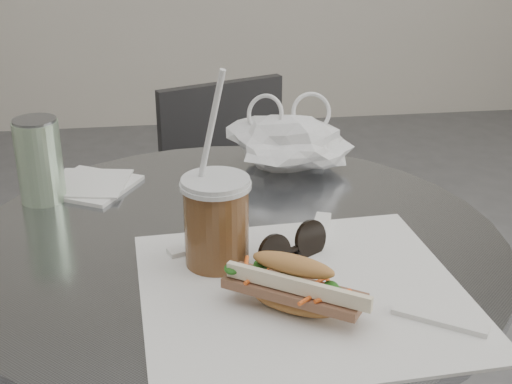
{
  "coord_description": "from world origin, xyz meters",
  "views": [
    {
      "loc": [
        -0.09,
        -0.69,
        1.2
      ],
      "look_at": [
        0.04,
        0.24,
        0.79
      ],
      "focal_mm": 50.0,
      "sensor_mm": 36.0,
      "label": 1
    }
  ],
  "objects": [
    {
      "name": "drink_can",
      "position": [
        -0.28,
        0.37,
        0.81
      ],
      "size": [
        0.07,
        0.07,
        0.13
      ],
      "color": "#578950",
      "rests_on": "cafe_table"
    },
    {
      "name": "iced_coffee",
      "position": [
        -0.03,
        0.13,
        0.8
      ],
      "size": [
        0.09,
        0.09,
        0.26
      ],
      "color": "brown",
      "rests_on": "cafe_table"
    },
    {
      "name": "napkin_stack",
      "position": [
        -0.21,
        0.41,
        0.74
      ],
      "size": [
        0.18,
        0.18,
        0.01
      ],
      "color": "white",
      "rests_on": "cafe_table"
    },
    {
      "name": "sunglasses",
      "position": [
        0.07,
        0.12,
        0.76
      ],
      "size": [
        0.11,
        0.08,
        0.05
      ],
      "rotation": [
        0.0,
        0.0,
        0.57
      ],
      "color": "black",
      "rests_on": "cafe_table"
    },
    {
      "name": "banh_mi",
      "position": [
        0.05,
        0.0,
        0.78
      ],
      "size": [
        0.21,
        0.18,
        0.07
      ],
      "rotation": [
        0.0,
        0.0,
        -0.61
      ],
      "color": "#AB7940",
      "rests_on": "sandwich_paper"
    },
    {
      "name": "plastic_bag",
      "position": [
        0.12,
        0.43,
        0.79
      ],
      "size": [
        0.23,
        0.2,
        0.1
      ],
      "primitive_type": null,
      "rotation": [
        0.0,
        0.0,
        -0.32
      ],
      "color": "white",
      "rests_on": "cafe_table"
    },
    {
      "name": "sandwich_paper",
      "position": [
        0.07,
        0.04,
        0.74
      ],
      "size": [
        0.41,
        0.39,
        0.0
      ],
      "primitive_type": "cube",
      "rotation": [
        0.0,
        0.0,
        0.06
      ],
      "color": "white",
      "rests_on": "cafe_table"
    },
    {
      "name": "chair_far",
      "position": [
        0.1,
        0.8,
        0.34
      ],
      "size": [
        0.42,
        0.45,
        0.77
      ],
      "rotation": [
        0.0,
        0.0,
        3.5
      ],
      "color": "#303133",
      "rests_on": "ground"
    }
  ]
}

